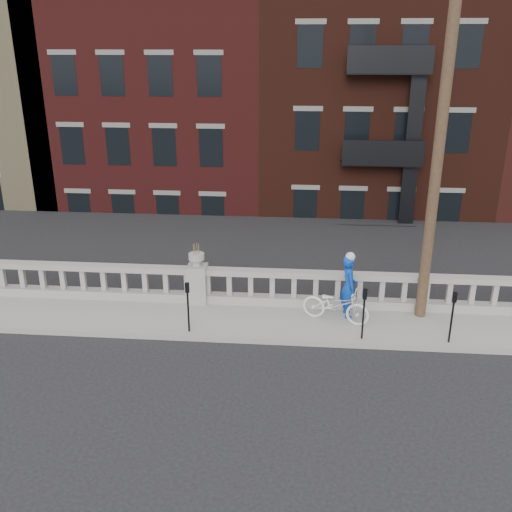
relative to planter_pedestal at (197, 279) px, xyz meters
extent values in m
plane|color=black|center=(0.00, -3.95, -0.83)|extent=(120.00, 120.00, 0.00)
cube|color=#9A978F|center=(0.00, -0.95, -0.76)|extent=(32.00, 2.20, 0.15)
cube|color=#9A978F|center=(0.00, 0.00, -0.56)|extent=(28.00, 0.34, 0.25)
cube|color=#9A978F|center=(0.00, 0.00, 0.27)|extent=(28.00, 0.34, 0.16)
cube|color=#9A978F|center=(0.00, 0.00, -0.13)|extent=(0.55, 0.55, 1.10)
cylinder|color=#9A978F|center=(0.00, 0.00, 0.52)|extent=(0.24, 0.24, 0.20)
cylinder|color=#9A978F|center=(0.00, 0.00, 0.70)|extent=(0.44, 0.44, 0.18)
cube|color=#605E59|center=(0.00, 0.35, -3.26)|extent=(36.00, 0.50, 5.15)
cube|color=black|center=(0.00, 22.00, -6.08)|extent=(80.00, 44.00, 0.50)
cube|color=#595651|center=(-2.00, 4.50, -3.83)|extent=(16.00, 7.00, 4.00)
cube|color=#491514|center=(-4.00, 16.00, 1.17)|extent=(10.00, 14.00, 14.00)
cube|color=#34150E|center=(6.00, 16.00, 1.92)|extent=(10.00, 14.00, 15.50)
cylinder|color=#422D1E|center=(6.20, -0.35, 4.32)|extent=(0.28, 0.28, 10.00)
cylinder|color=black|center=(0.09, -1.80, -0.13)|extent=(0.05, 0.05, 1.10)
cube|color=black|center=(0.09, -1.80, 0.55)|extent=(0.10, 0.08, 0.26)
cube|color=black|center=(0.09, -1.85, 0.59)|extent=(0.06, 0.01, 0.08)
cylinder|color=black|center=(4.50, -1.80, -0.13)|extent=(0.05, 0.05, 1.10)
cube|color=black|center=(4.50, -1.80, 0.55)|extent=(0.10, 0.08, 0.26)
cube|color=black|center=(4.50, -1.85, 0.59)|extent=(0.06, 0.01, 0.08)
cylinder|color=black|center=(6.64, -1.80, -0.13)|extent=(0.05, 0.05, 1.10)
cube|color=black|center=(6.64, -1.80, 0.55)|extent=(0.10, 0.08, 0.26)
cube|color=black|center=(6.64, -1.85, 0.59)|extent=(0.06, 0.01, 0.08)
imported|color=white|center=(3.87, -0.88, -0.20)|extent=(1.92, 1.17, 0.95)
imported|color=#0C3CB6|center=(4.21, -0.51, 0.18)|extent=(0.52, 0.69, 1.72)
camera|label=1|loc=(2.94, -14.66, 6.37)|focal=40.00mm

